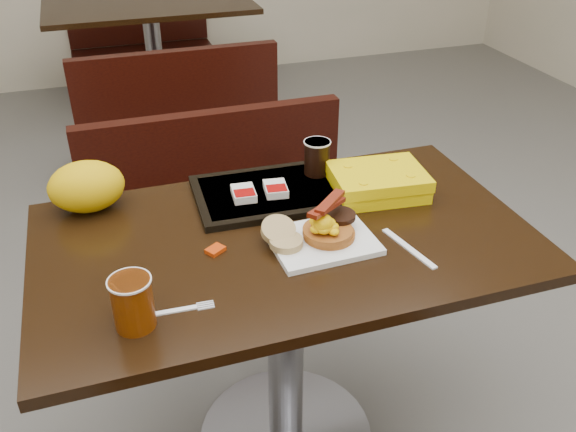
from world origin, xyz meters
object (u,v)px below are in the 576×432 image
object	(u,v)px
hashbrown_sleeve_left	(244,193)
table_near	(286,349)
bench_far_s	(174,108)
bench_far_n	(142,38)
hashbrown_sleeve_right	(276,189)
clamshell	(378,182)
bench_near_n	(227,224)
pancake_stack	(329,232)
tray	(269,193)
table_far	(156,66)
coffee_cup_far	(317,157)
paper_bag	(86,186)
knife	(409,248)
platter	(322,241)
fork	(175,311)
coffee_cup_near	(133,303)

from	to	relation	value
hashbrown_sleeve_left	table_near	bearing A→B (deg)	-68.03
bench_far_s	bench_far_n	xyz separation A→B (m)	(0.00, 1.40, 0.00)
hashbrown_sleeve_right	clamshell	xyz separation A→B (m)	(0.27, -0.06, 0.00)
clamshell	bench_far_n	bearing A→B (deg)	101.20
bench_near_n	pancake_stack	xyz separation A→B (m)	(0.09, -0.76, 0.42)
table_near	tray	xyz separation A→B (m)	(0.02, 0.20, 0.38)
table_far	coffee_cup_far	size ratio (longest dim) A/B	12.31
table_near	bench_far_s	distance (m)	1.90
bench_far_n	coffee_cup_far	world-z (taller)	coffee_cup_far
table_near	hashbrown_sleeve_left	bearing A→B (deg)	107.00
bench_near_n	paper_bag	world-z (taller)	paper_bag
bench_far_s	tray	distance (m)	1.75
bench_near_n	pancake_stack	distance (m)	0.87
hashbrown_sleeve_left	clamshell	xyz separation A→B (m)	(0.36, -0.06, 0.00)
table_far	tray	distance (m)	2.43
paper_bag	tray	bearing A→B (deg)	-9.75
bench_near_n	knife	world-z (taller)	knife
table_far	pancake_stack	xyz separation A→B (m)	(0.09, -2.66, 0.40)
table_far	paper_bag	world-z (taller)	paper_bag
table_near	platter	xyz separation A→B (m)	(0.07, -0.06, 0.38)
table_near	fork	size ratio (longest dim) A/B	9.48
paper_bag	table_near	bearing A→B (deg)	-32.14
table_far	hashbrown_sleeve_left	world-z (taller)	hashbrown_sleeve_left
platter	clamshell	distance (m)	0.30
table_far	platter	distance (m)	2.69
tray	paper_bag	distance (m)	0.47
platter	clamshell	bearing A→B (deg)	36.91
bench_near_n	knife	distance (m)	0.97
bench_near_n	hashbrown_sleeve_left	xyz separation A→B (m)	(-0.06, -0.52, 0.42)
table_far	fork	bearing A→B (deg)	-96.17
hashbrown_sleeve_left	coffee_cup_far	size ratio (longest dim) A/B	0.82
pancake_stack	tray	xyz separation A→B (m)	(-0.07, 0.26, -0.02)
table_near	paper_bag	xyz separation A→B (m)	(-0.44, 0.28, 0.44)
table_near	coffee_cup_far	world-z (taller)	coffee_cup_far
bench_far_s	hashbrown_sleeve_right	distance (m)	1.77
bench_near_n	platter	distance (m)	0.86
pancake_stack	paper_bag	size ratio (longest dim) A/B	0.65
hashbrown_sleeve_left	hashbrown_sleeve_right	xyz separation A→B (m)	(0.09, -0.00, -0.00)
table_near	bench_far_n	world-z (taller)	table_near
hashbrown_sleeve_right	bench_far_n	bearing A→B (deg)	98.28
knife	coffee_cup_far	distance (m)	0.41
fork	tray	bearing A→B (deg)	53.79
clamshell	paper_bag	distance (m)	0.76
table_near	coffee_cup_near	xyz separation A→B (m)	(-0.38, -0.21, 0.43)
knife	hashbrown_sleeve_right	distance (m)	0.40
tray	hashbrown_sleeve_right	distance (m)	0.03
knife	bench_far_s	bearing A→B (deg)	175.54
pancake_stack	fork	bearing A→B (deg)	-160.22
platter	coffee_cup_far	bearing A→B (deg)	70.22
coffee_cup_far	pancake_stack	bearing A→B (deg)	-105.06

